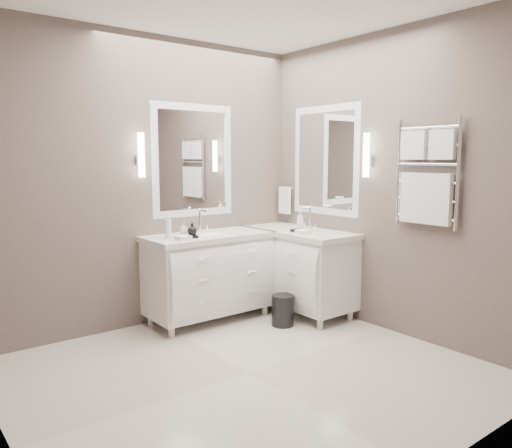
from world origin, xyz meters
TOP-DOWN VIEW (x-y plane):
  - floor at (0.00, 0.00)m, footprint 3.20×3.00m
  - wall_back at (0.00, 1.50)m, footprint 3.20×0.01m
  - wall_front at (0.00, -1.50)m, footprint 3.20×0.01m
  - wall_right at (1.60, 0.00)m, footprint 0.01×3.00m
  - vanity_back at (0.45, 1.23)m, footprint 1.24×0.59m
  - vanity_right at (1.33, 0.90)m, footprint 0.59×1.24m
  - mirror_back at (0.45, 1.49)m, footprint 0.90×0.02m
  - mirror_right at (1.59, 0.80)m, footprint 0.02×0.90m
  - sconce_back at (-0.13, 1.43)m, footprint 0.06×0.06m
  - sconce_right at (1.53, 0.22)m, footprint 0.06×0.06m
  - towel_bar_corner at (1.54, 1.36)m, footprint 0.03×0.22m
  - towel_ladder at (1.55, -0.40)m, footprint 0.06×0.58m
  - waste_bin at (0.90, 0.65)m, footprint 0.27×0.27m
  - amenity_tray_back at (0.17, 1.14)m, footprint 0.20×0.17m
  - amenity_tray_right at (1.23, 0.78)m, footprint 0.13×0.17m
  - water_bottle at (0.00, 1.20)m, footprint 0.07×0.07m
  - soap_bottle_a at (0.14, 1.16)m, footprint 0.06×0.06m
  - soap_bottle_b at (0.20, 1.11)m, footprint 0.09×0.09m
  - soap_bottle_c at (1.23, 0.78)m, footprint 0.09×0.09m

SIDE VIEW (x-z plane):
  - floor at x=0.00m, z-range -0.01..0.00m
  - waste_bin at x=0.90m, z-range 0.00..0.29m
  - vanity_back at x=0.45m, z-range 0.00..0.97m
  - vanity_right at x=1.33m, z-range 0.00..0.97m
  - amenity_tray_right at x=1.23m, z-range 0.85..0.87m
  - amenity_tray_back at x=0.17m, z-range 0.85..0.87m
  - soap_bottle_b at x=0.20m, z-range 0.87..0.99m
  - soap_bottle_a at x=0.14m, z-range 0.87..0.99m
  - water_bottle at x=0.00m, z-range 0.85..1.03m
  - soap_bottle_c at x=1.23m, z-range 0.87..1.06m
  - towel_bar_corner at x=1.54m, z-range 0.97..1.27m
  - wall_back at x=0.00m, z-range 0.00..2.70m
  - wall_front at x=0.00m, z-range 0.00..2.70m
  - wall_right at x=1.60m, z-range 0.00..2.70m
  - towel_ladder at x=1.55m, z-range 0.94..1.84m
  - mirror_back at x=0.45m, z-range 1.00..2.10m
  - mirror_right at x=1.59m, z-range 1.00..2.10m
  - sconce_back at x=-0.13m, z-range 1.39..1.79m
  - sconce_right at x=1.53m, z-range 1.39..1.79m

